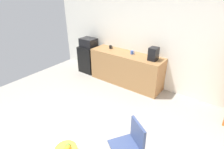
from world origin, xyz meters
name	(u,v)px	position (x,y,z in m)	size (l,w,h in m)	color
ground_plane	(60,146)	(0.00, 0.00, 0.00)	(6.00, 6.00, 0.00)	#9E998E
wall_back	(144,38)	(0.00, 3.00, 1.30)	(6.00, 0.10, 2.60)	white
counter_block	(126,69)	(-0.30, 2.65, 0.45)	(2.09, 0.60, 0.90)	#9E7042
mini_fridge	(89,59)	(-1.70, 2.65, 0.42)	(0.54, 0.54, 0.83)	black
microwave	(88,42)	(-1.70, 2.65, 0.96)	(0.48, 0.38, 0.26)	black
chair_navy	(132,141)	(1.21, 0.41, 0.52)	(0.58, 0.58, 0.83)	silver
mug_white	(152,57)	(0.42, 2.67, 0.95)	(0.13, 0.08, 0.09)	black
mug_green	(111,47)	(-0.91, 2.74, 0.95)	(0.13, 0.08, 0.09)	black
mug_red	(132,52)	(-0.17, 2.71, 0.95)	(0.13, 0.08, 0.09)	#3F66BF
coffee_maker	(153,54)	(0.47, 2.65, 1.06)	(0.20, 0.24, 0.32)	black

